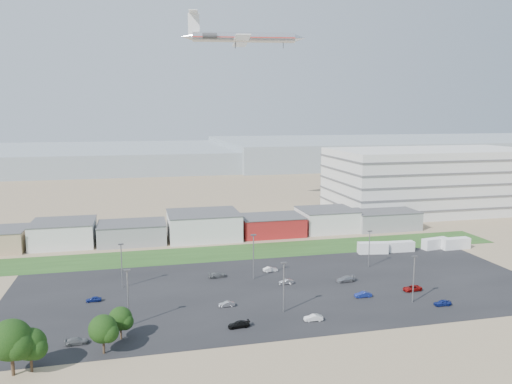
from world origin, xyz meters
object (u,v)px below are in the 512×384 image
object	(u,v)px
parked_car_1	(363,295)
parked_car_11	(270,269)
parked_car_5	(94,299)
parked_car_13	(313,318)
parked_car_2	(442,303)
parked_car_10	(77,341)
parked_car_6	(218,275)
parked_car_7	(286,282)
parked_car_4	(227,304)
box_trailer_a	(373,248)
parked_car_0	(412,288)
airliner	(244,37)
parked_car_12	(345,279)
parked_car_3	(239,324)

from	to	relation	value
parked_car_1	parked_car_11	size ratio (longest dim) A/B	1.01
parked_car_5	parked_car_13	bearing A→B (deg)	64.95
parked_car_2	parked_car_1	bearing A→B (deg)	-118.53
parked_car_10	parked_car_13	xyz separation A→B (m)	(42.76, -0.06, 0.02)
parked_car_6	parked_car_5	bearing A→B (deg)	101.74
parked_car_1	parked_car_5	distance (m)	57.21
parked_car_2	parked_car_7	xyz separation A→B (m)	(-27.49, 19.96, -0.05)
parked_car_4	parked_car_10	size ratio (longest dim) A/B	0.84
parked_car_7	parked_car_4	bearing A→B (deg)	-59.13
box_trailer_a	parked_car_0	bearing A→B (deg)	-90.36
parked_car_13	airliner	bearing A→B (deg)	179.28
parked_car_4	parked_car_11	distance (m)	24.80
parked_car_0	parked_car_12	bearing A→B (deg)	-131.82
parked_car_5	parked_car_13	distance (m)	46.10
parked_car_1	parked_car_3	world-z (taller)	parked_car_1
parked_car_7	parked_car_12	xyz separation A→B (m)	(13.97, -1.67, 0.10)
box_trailer_a	parked_car_13	size ratio (longest dim) A/B	2.31
parked_car_3	parked_car_5	size ratio (longest dim) A/B	1.28
box_trailer_a	parked_car_7	xyz separation A→B (m)	(-31.27, -19.10, -1.01)
parked_car_7	parked_car_12	distance (m)	14.07
parked_car_1	parked_car_10	xyz separation A→B (m)	(-57.38, -9.13, -0.03)
box_trailer_a	parked_car_3	xyz separation A→B (m)	(-46.64, -39.74, -0.97)
parked_car_10	parked_car_7	bearing A→B (deg)	-66.52
parked_car_3	airliner	bearing A→B (deg)	163.22
parked_car_10	parked_car_12	bearing A→B (deg)	-73.64
parked_car_5	parked_car_7	xyz separation A→B (m)	(42.52, 1.03, 0.02)
parked_car_5	parked_car_11	distance (m)	42.74
parked_car_2	parked_car_5	size ratio (longest dim) A/B	1.13
box_trailer_a	parked_car_13	xyz separation A→B (m)	(-32.23, -40.10, -0.97)
parked_car_5	parked_car_10	xyz separation A→B (m)	(-1.20, -19.90, 0.04)
parked_car_10	parked_car_12	distance (m)	60.82
parked_car_0	parked_car_2	size ratio (longest dim) A/B	1.21
parked_car_2	parked_car_12	xyz separation A→B (m)	(-13.52, 18.29, 0.05)
parked_car_2	parked_car_6	world-z (taller)	parked_car_6
parked_car_7	parked_car_11	size ratio (longest dim) A/B	0.93
box_trailer_a	parked_car_10	world-z (taller)	box_trailer_a
parked_car_12	parked_car_13	distance (m)	24.42
parked_car_2	parked_car_6	xyz separation A→B (m)	(-42.17, 28.45, 0.02)
airliner	parked_car_2	bearing A→B (deg)	-71.45
parked_car_0	parked_car_7	distance (m)	28.14
parked_car_1	parked_car_0	bearing A→B (deg)	96.55
parked_car_10	parked_car_3	bearing A→B (deg)	-91.51
airliner	parked_car_11	xyz separation A→B (m)	(-9.85, -76.93, -67.24)
parked_car_3	parked_car_11	bearing A→B (deg)	150.81
parked_car_13	parked_car_3	bearing A→B (deg)	-87.02
parked_car_5	parked_car_11	xyz separation A→B (m)	(41.35, 10.81, 0.06)
parked_car_0	parked_car_13	distance (m)	28.88
box_trailer_a	parked_car_0	world-z (taller)	box_trailer_a
parked_car_3	parked_car_10	bearing A→B (deg)	-93.55
parked_car_12	parked_car_1	bearing A→B (deg)	-7.04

